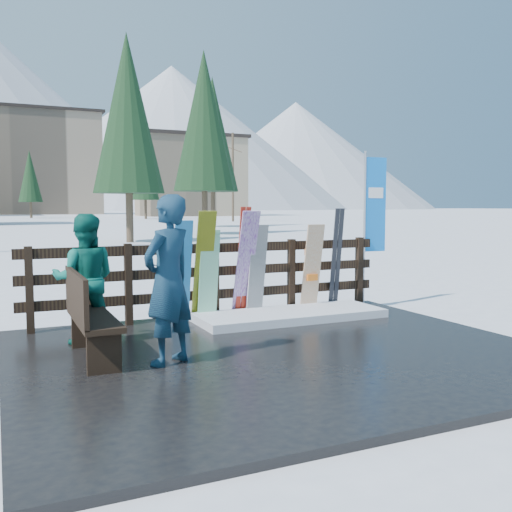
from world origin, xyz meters
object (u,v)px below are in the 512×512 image
bench (87,313)px  person_front (168,280)px  snowboard_1 (209,276)px  snowboard_4 (257,271)px  person_back (85,279)px  snowboard_3 (245,265)px  snowboard_0 (182,272)px  snowboard_5 (312,268)px  rental_flag (373,210)px  snowboard_2 (204,266)px

bench → person_front: 0.99m
snowboard_1 → snowboard_4: bearing=0.0°
bench → person_back: (0.09, 0.79, 0.28)m
snowboard_4 → snowboard_3: bearing=180.0°
snowboard_3 → snowboard_4: 0.22m
bench → snowboard_0: size_ratio=1.00×
snowboard_5 → person_front: bearing=-145.9°
rental_flag → snowboard_0: bearing=-175.6°
snowboard_2 → person_back: 1.88m
bench → snowboard_3: size_ratio=0.90×
snowboard_1 → snowboard_5: (1.73, 0.00, 0.03)m
snowboard_3 → snowboard_2: bearing=-180.0°
snowboard_5 → person_back: 3.63m
snowboard_1 → snowboard_4: (0.78, 0.00, 0.03)m
snowboard_2 → snowboard_5: (1.81, 0.00, -0.11)m
person_front → person_back: size_ratio=1.13×
snowboard_1 → snowboard_5: size_ratio=0.96×
snowboard_4 → snowboard_2: bearing=-180.0°
snowboard_3 → person_front: (-1.74, -1.96, 0.10)m
snowboard_3 → rental_flag: size_ratio=0.64×
person_front → person_back: (-0.67, 1.29, -0.11)m
bench → snowboard_3: 2.92m
rental_flag → person_front: bearing=-152.3°
snowboard_1 → snowboard_2: (-0.08, 0.00, 0.14)m
rental_flag → snowboard_5: bearing=-168.6°
snowboard_3 → bench: bearing=-149.9°
snowboard_4 → snowboard_5: snowboard_4 is taller
snowboard_1 → snowboard_2: 0.16m
snowboard_0 → person_front: 2.11m
person_back → bench: bearing=95.7°
snowboard_2 → snowboard_5: bearing=0.0°
snowboard_1 → rental_flag: rental_flag is taller
snowboard_2 → snowboard_4: size_ratio=1.17×
rental_flag → person_back: (-4.91, -0.93, -0.81)m
person_front → person_back: 1.46m
snowboard_3 → snowboard_5: snowboard_3 is taller
snowboard_1 → snowboard_2: snowboard_2 is taller
snowboard_0 → snowboard_3: 0.99m
snowboard_1 → rental_flag: bearing=5.0°
bench → snowboard_2: snowboard_2 is taller
bench → person_front: person_front is taller
snowboard_4 → person_back: size_ratio=0.89×
bench → snowboard_0: snowboard_0 is taller
snowboard_5 → person_back: size_ratio=0.89×
snowboard_0 → snowboard_5: (2.14, 0.00, -0.04)m
snowboard_4 → rental_flag: size_ratio=0.55×
person_front → snowboard_4: bearing=-166.9°
snowboard_3 → snowboard_5: bearing=0.0°
snowboard_0 → person_back: person_back is taller
snowboard_3 → person_front: 2.62m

